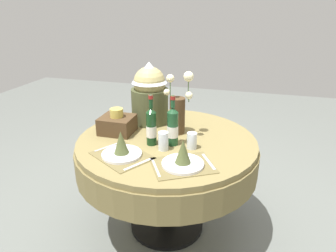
% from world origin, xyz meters
% --- Properties ---
extents(ground, '(8.00, 8.00, 0.00)m').
position_xyz_m(ground, '(0.00, 0.00, 0.00)').
color(ground, slate).
extents(dining_table, '(1.23, 1.23, 0.73)m').
position_xyz_m(dining_table, '(0.00, 0.00, 0.59)').
color(dining_table, olive).
rests_on(dining_table, ground).
extents(place_setting_left, '(0.43, 0.40, 0.16)m').
position_xyz_m(place_setting_left, '(-0.19, -0.32, 0.77)').
color(place_setting_left, brown).
rests_on(place_setting_left, dining_table).
extents(place_setting_right, '(0.42, 0.39, 0.16)m').
position_xyz_m(place_setting_right, '(0.19, -0.33, 0.77)').
color(place_setting_right, brown).
rests_on(place_setting_right, dining_table).
extents(flower_vase, '(0.21, 0.14, 0.44)m').
position_xyz_m(flower_vase, '(0.05, 0.11, 0.90)').
color(flower_vase, '#47331E').
rests_on(flower_vase, dining_table).
extents(wine_bottle_left, '(0.07, 0.07, 0.33)m').
position_xyz_m(wine_bottle_left, '(-0.07, -0.11, 0.85)').
color(wine_bottle_left, '#143819').
rests_on(wine_bottle_left, dining_table).
extents(wine_bottle_centre, '(0.07, 0.07, 0.33)m').
position_xyz_m(wine_bottle_centre, '(0.06, -0.08, 0.85)').
color(wine_bottle_centre, '#194223').
rests_on(wine_bottle_centre, dining_table).
extents(tumbler_near_left, '(0.06, 0.06, 0.10)m').
position_xyz_m(tumbler_near_left, '(0.19, -0.10, 0.78)').
color(tumbler_near_left, silver).
rests_on(tumbler_near_left, dining_table).
extents(tumbler_near_right, '(0.06, 0.06, 0.12)m').
position_xyz_m(tumbler_near_right, '(0.03, -0.17, 0.79)').
color(tumbler_near_right, silver).
rests_on(tumbler_near_right, dining_table).
extents(gift_tub_back_left, '(0.28, 0.28, 0.46)m').
position_xyz_m(gift_tub_back_left, '(-0.21, 0.27, 0.97)').
color(gift_tub_back_left, '#474C2D').
rests_on(gift_tub_back_left, dining_table).
extents(woven_basket_side_left, '(0.23, 0.20, 0.18)m').
position_xyz_m(woven_basket_side_left, '(-0.36, 0.01, 0.79)').
color(woven_basket_side_left, '#47331E').
rests_on(woven_basket_side_left, dining_table).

